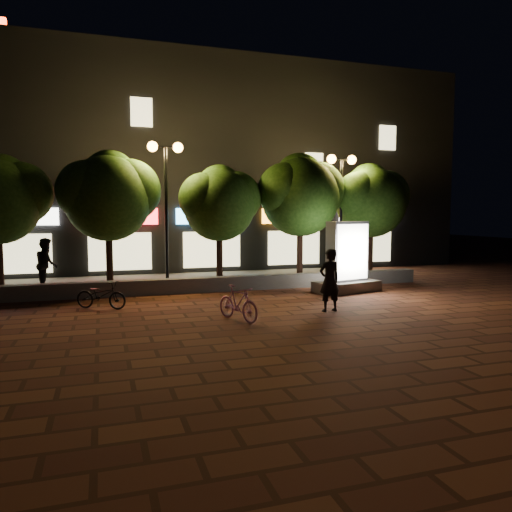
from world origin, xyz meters
name	(u,v)px	position (x,y,z in m)	size (l,w,h in m)	color
ground	(248,314)	(0.00, 0.00, 0.00)	(80.00, 80.00, 0.00)	brown
retaining_wall	(215,284)	(0.00, 4.00, 0.25)	(16.00, 0.45, 0.50)	slate
sidewalk	(201,281)	(0.00, 6.50, 0.04)	(16.00, 5.00, 0.08)	slate
building_block	(175,170)	(-0.01, 12.99, 5.00)	(28.00, 8.12, 11.30)	black
tree_left	(109,193)	(-3.45, 5.46, 3.44)	(3.60, 3.00, 4.89)	black
tree_mid	(220,200)	(0.55, 5.46, 3.22)	(3.24, 2.70, 4.50)	black
tree_right	(301,192)	(3.86, 5.46, 3.57)	(3.72, 3.10, 5.07)	black
tree_far_right	(371,198)	(7.05, 5.46, 3.37)	(3.48, 2.90, 4.76)	black
street_lamp_left	(166,177)	(-1.50, 5.20, 4.03)	(1.26, 0.36, 5.18)	black
street_lamp_right	(341,184)	(5.50, 5.20, 3.89)	(1.26, 0.36, 4.98)	black
ad_kiosk	(347,264)	(4.34, 2.49, 0.99)	(2.47, 1.64, 2.45)	slate
scooter_pink	(238,303)	(-0.50, -0.75, 0.45)	(0.42, 1.50, 0.90)	#DC88C6
rider	(330,280)	(2.23, -0.41, 0.88)	(0.64, 0.42, 1.75)	black
scooter_parked	(101,295)	(-3.80, 1.91, 0.40)	(0.53, 1.52, 0.80)	black
pedestrian	(47,264)	(-5.58, 5.55, 0.98)	(0.88, 0.68, 1.81)	black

